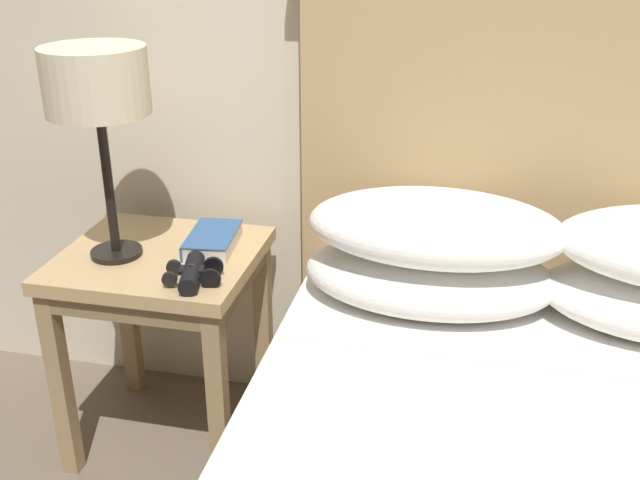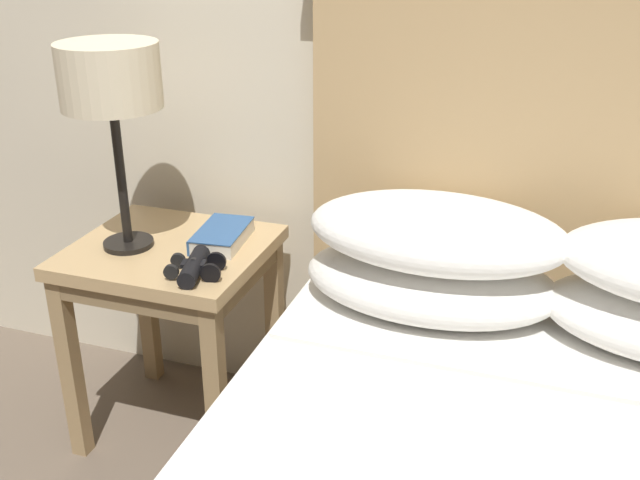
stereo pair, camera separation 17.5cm
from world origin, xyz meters
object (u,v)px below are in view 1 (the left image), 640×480
(nightstand, at_px, (162,284))
(binoculars_pair, at_px, (193,273))
(book_on_nightstand, at_px, (212,240))
(table_lamp, at_px, (96,87))

(nightstand, height_order, binoculars_pair, binoculars_pair)
(nightstand, relative_size, book_on_nightstand, 2.75)
(binoculars_pair, bearing_deg, nightstand, 137.98)
(nightstand, xyz_separation_m, table_lamp, (-0.10, -0.03, 0.52))
(nightstand, bearing_deg, table_lamp, -160.54)
(book_on_nightstand, bearing_deg, table_lamp, -156.68)
(nightstand, xyz_separation_m, binoculars_pair, (0.15, -0.13, 0.11))
(nightstand, relative_size, table_lamp, 1.11)
(nightstand, height_order, book_on_nightstand, book_on_nightstand)
(binoculars_pair, bearing_deg, table_lamp, 158.47)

